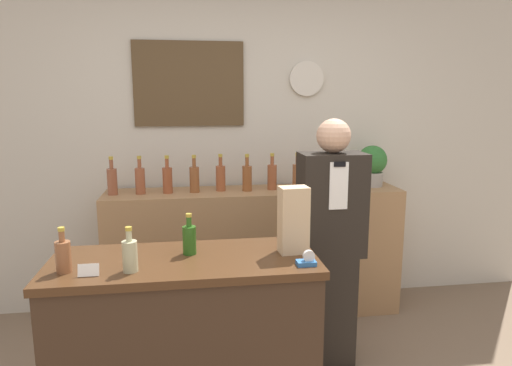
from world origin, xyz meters
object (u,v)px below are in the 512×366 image
at_px(shopkeeper, 330,246).
at_px(potted_plant, 372,164).
at_px(tape_dispenser, 307,261).
at_px(paper_bag, 293,220).

height_order(shopkeeper, potted_plant, shopkeeper).
relative_size(potted_plant, tape_dispenser, 3.61).
xyz_separation_m(potted_plant, paper_bag, (-0.93, -1.24, -0.08)).
height_order(potted_plant, paper_bag, potted_plant).
relative_size(potted_plant, paper_bag, 0.96).
relative_size(paper_bag, tape_dispenser, 3.77).
bearing_deg(shopkeeper, potted_plant, 53.55).
bearing_deg(tape_dispenser, shopkeeper, 63.49).
height_order(shopkeeper, tape_dispenser, shopkeeper).
distance_m(shopkeeper, paper_bag, 0.65).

